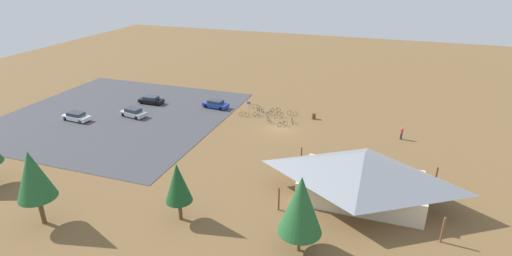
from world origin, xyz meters
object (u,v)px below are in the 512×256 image
bicycle_silver_edge_south (292,121)px  pine_center (178,183)px  bicycle_black_near_porch (282,124)px  bicycle_purple_edge_north (269,113)px  bicycle_yellow_near_sign (255,107)px  car_silver_back_corner (133,113)px  bike_pavilion (363,173)px  bicycle_white_yard_left (257,114)px  bicycle_green_yard_center (275,110)px  car_black_aisle_side (151,100)px  bicycle_teal_front_row (269,120)px  bicycle_orange_trailside (244,114)px  visitor_crossing_yard (402,133)px  lot_sign (249,106)px  car_blue_by_curb (216,104)px  bicycle_white_yard_right (292,113)px  car_white_near_entry (76,116)px  bicycle_red_back_row (279,115)px  trash_bin (314,116)px  pine_midwest (301,205)px  bicycle_blue_yard_front (261,110)px  pine_east (33,175)px

bicycle_silver_edge_south → pine_center: bearing=81.4°
bicycle_black_near_porch → bicycle_purple_edge_north: bicycle_black_near_porch is taller
bicycle_purple_edge_north → bicycle_yellow_near_sign: bearing=-34.4°
car_silver_back_corner → bike_pavilion: bearing=161.4°
bicycle_white_yard_left → bicycle_silver_edge_south: bearing=169.1°
bicycle_green_yard_center → car_black_aisle_side: car_black_aisle_side is taller
bicycle_purple_edge_north → bicycle_teal_front_row: size_ratio=1.16×
bicycle_silver_edge_south → bicycle_orange_trailside: bearing=-1.4°
visitor_crossing_yard → lot_sign: bearing=-5.7°
bicycle_purple_edge_north → car_blue_by_curb: car_blue_by_curb is taller
bicycle_green_yard_center → bicycle_white_yard_right: bicycle_white_yard_right is taller
bicycle_orange_trailside → car_white_near_entry: size_ratio=0.38×
pine_center → bicycle_white_yard_right: bearing=-96.2°
bicycle_red_back_row → bicycle_green_yard_center: bicycle_red_back_row is taller
trash_bin → car_silver_back_corner: bearing=17.4°
bicycle_orange_trailside → bicycle_yellow_near_sign: bicycle_yellow_near_sign is taller
pine_midwest → bicycle_red_back_row: size_ratio=5.78×
trash_bin → bicycle_green_yard_center: bearing=-8.4°
bicycle_orange_trailside → car_silver_back_corner: bearing=19.6°
bicycle_red_back_row → bicycle_orange_trailside: bicycle_red_back_row is taller
bicycle_silver_edge_south → car_blue_by_curb: (14.04, -2.38, 0.35)m
trash_bin → lot_sign: (10.51, 1.28, 0.96)m
bicycle_teal_front_row → visitor_crossing_yard: bearing=-179.8°
bicycle_orange_trailside → bicycle_teal_front_row: size_ratio=1.28×
bicycle_black_near_porch → bicycle_silver_edge_south: bicycle_silver_edge_south is taller
bicycle_white_yard_left → bicycle_red_back_row: bicycle_white_yard_left is taller
bicycle_white_yard_left → bicycle_blue_yard_front: size_ratio=1.13×
car_black_aisle_side → car_white_near_entry: car_white_near_entry is taller
bike_pavilion → bicycle_purple_edge_north: size_ratio=10.00×
car_blue_by_curb → visitor_crossing_yard: size_ratio=2.53×
bicycle_white_yard_left → pine_midwest: bearing=115.5°
trash_bin → visitor_crossing_yard: size_ratio=0.51×
car_blue_by_curb → car_white_near_entry: bearing=34.3°
bike_pavilion → bicycle_red_back_row: (14.71, -19.73, -2.71)m
car_silver_back_corner → bicycle_blue_yard_front: bearing=-154.3°
bicycle_orange_trailside → bicycle_green_yard_center: bicycle_orange_trailside is taller
bicycle_purple_edge_north → car_white_near_entry: size_ratio=0.34×
lot_sign → pine_east: bearing=75.9°
bicycle_teal_front_row → bicycle_black_near_porch: bearing=160.5°
pine_center → car_white_near_entry: 33.32m
lot_sign → bicycle_white_yard_left: lot_sign is taller
trash_bin → bicycle_silver_edge_south: bearing=47.0°
bike_pavilion → bicycle_teal_front_row: (15.61, -17.31, -2.74)m
bicycle_orange_trailside → bicycle_teal_front_row: bearing=167.9°
pine_midwest → bicycle_white_yard_left: bearing=-64.5°
car_silver_back_corner → bicycle_purple_edge_north: bearing=-159.0°
trash_bin → car_black_aisle_side: car_black_aisle_side is taller
lot_sign → bicycle_white_yard_left: 1.87m
bicycle_blue_yard_front → bicycle_white_yard_right: bicycle_white_yard_right is taller
visitor_crossing_yard → bike_pavilion: bearing=77.3°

